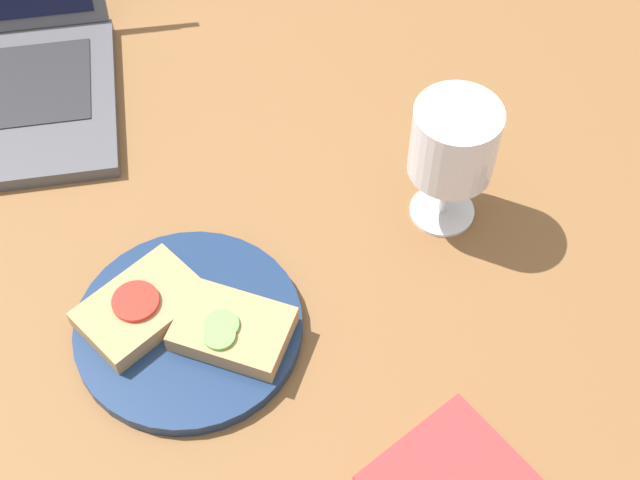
# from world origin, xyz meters

# --- Properties ---
(wooden_table) EXTENTS (1.40, 1.40, 0.03)m
(wooden_table) POSITION_xyz_m (0.00, 0.00, 0.01)
(wooden_table) COLOR brown
(wooden_table) RESTS_ON ground
(plate) EXTENTS (0.22, 0.22, 0.02)m
(plate) POSITION_xyz_m (-0.05, -0.07, 0.04)
(plate) COLOR navy
(plate) RESTS_ON wooden_table
(sandwich_with_cucumber) EXTENTS (0.13, 0.12, 0.03)m
(sandwich_with_cucumber) POSITION_xyz_m (-0.01, -0.09, 0.06)
(sandwich_with_cucumber) COLOR #A88456
(sandwich_with_cucumber) RESTS_ON plate
(sandwich_with_tomato) EXTENTS (0.14, 0.13, 0.03)m
(sandwich_with_tomato) POSITION_xyz_m (-0.10, -0.05, 0.06)
(sandwich_with_tomato) COLOR #A88456
(sandwich_with_tomato) RESTS_ON plate
(wine_glass) EXTENTS (0.09, 0.09, 0.15)m
(wine_glass) POSITION_xyz_m (0.22, 0.03, 0.13)
(wine_glass) COLOR white
(wine_glass) RESTS_ON wooden_table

